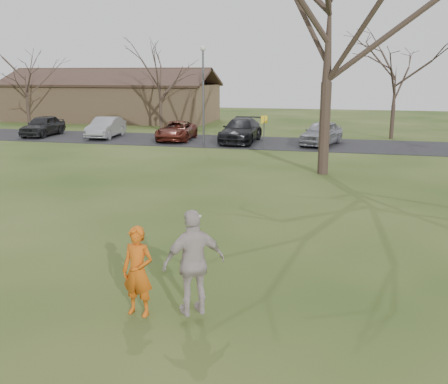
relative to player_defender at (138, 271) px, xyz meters
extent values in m
plane|color=#1E380F|center=(0.61, 0.34, -0.89)|extent=(120.00, 120.00, 0.00)
cube|color=black|center=(0.61, 25.34, -0.87)|extent=(62.00, 6.50, 0.04)
imported|color=#C0520F|center=(0.00, 0.00, 0.00)|extent=(0.69, 0.50, 1.77)
imported|color=black|center=(-18.52, 25.02, -0.09)|extent=(2.14, 4.58, 1.52)
imported|color=gray|center=(-13.46, 25.21, -0.11)|extent=(2.01, 4.61, 1.48)
imported|color=#531D13|center=(-8.01, 25.06, -0.19)|extent=(2.60, 4.89, 1.31)
imported|color=black|center=(-3.43, 25.09, -0.05)|extent=(2.24, 5.48, 1.59)
imported|color=gray|center=(1.94, 25.08, -0.07)|extent=(2.93, 4.88, 1.55)
imported|color=#B2A2A0|center=(1.15, -0.05, 0.30)|extent=(1.25, 1.09, 2.02)
cylinder|color=white|center=(1.10, 0.15, 1.14)|extent=(0.27, 0.27, 0.07)
cube|color=#8C6D4C|center=(-19.39, 38.34, 0.86)|extent=(20.00, 8.00, 3.50)
cube|color=#33231C|center=(-19.39, 36.29, 3.36)|extent=(20.60, 4.40, 1.78)
cube|color=#33231C|center=(-19.39, 40.39, 3.36)|extent=(20.60, 4.40, 1.78)
cube|color=#38281E|center=(-19.39, 38.34, 4.06)|extent=(20.60, 0.45, 0.20)
cylinder|color=#47474C|center=(-5.39, 22.84, 2.11)|extent=(0.12, 0.12, 6.00)
sphere|color=beige|center=(-5.39, 22.84, 5.21)|extent=(0.34, 0.34, 0.34)
cylinder|color=#47474C|center=(-1.39, 22.34, 0.11)|extent=(0.06, 0.06, 2.00)
cube|color=yellow|center=(-1.39, 22.34, 0.96)|extent=(0.35, 0.35, 0.45)
camera|label=1|loc=(3.83, -8.44, 3.70)|focal=40.71mm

